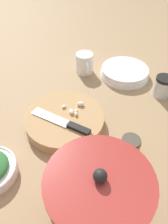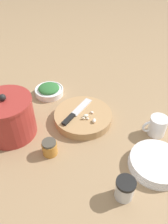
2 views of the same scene
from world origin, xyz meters
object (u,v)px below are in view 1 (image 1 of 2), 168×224
at_px(cutting_board, 65,120).
at_px(chef_knife, 64,123).
at_px(stock_pot, 98,200).
at_px(garlic_cloves, 75,108).
at_px(coffee_mug, 85,63).
at_px(spice_jar, 163,87).
at_px(plate_stack, 125,72).
at_px(honey_jar, 130,147).

relative_size(cutting_board, chef_knife, 1.25).
bearing_deg(stock_pot, chef_knife, -132.81).
bearing_deg(garlic_cloves, coffee_mug, -158.65).
relative_size(spice_jar, coffee_mug, 0.88).
bearing_deg(chef_knife, garlic_cloves, 2.11).
height_order(chef_knife, coffee_mug, coffee_mug).
bearing_deg(coffee_mug, plate_stack, 107.85).
height_order(garlic_cloves, stock_pot, stock_pot).
xyz_separation_m(chef_knife, plate_stack, (-0.41, 0.06, -0.03)).
height_order(chef_knife, plate_stack, chef_knife).
height_order(garlic_cloves, honey_jar, honey_jar).
distance_m(honey_jar, stock_pot, 0.23).
bearing_deg(chef_knife, coffee_mug, 18.41).
bearing_deg(honey_jar, cutting_board, -92.77).
distance_m(cutting_board, garlic_cloves, 0.05).
relative_size(chef_knife, honey_jar, 3.30).
bearing_deg(honey_jar, chef_knife, -85.08).
bearing_deg(spice_jar, plate_stack, -108.47).
xyz_separation_m(chef_knife, garlic_cloves, (-0.07, -0.00, 0.00)).
bearing_deg(plate_stack, garlic_cloves, -11.02).
bearing_deg(garlic_cloves, chef_knife, 1.04).
xyz_separation_m(spice_jar, stock_pot, (0.55, -0.02, 0.05)).
relative_size(chef_knife, spice_jar, 2.56).
distance_m(garlic_cloves, plate_stack, 0.34).
distance_m(garlic_cloves, honey_jar, 0.23).
relative_size(garlic_cloves, honey_jar, 1.14).
height_order(garlic_cloves, spice_jar, spice_jar).
relative_size(garlic_cloves, plate_stack, 0.35).
bearing_deg(garlic_cloves, spice_jar, 138.89).
xyz_separation_m(chef_knife, spice_jar, (-0.35, 0.24, -0.00)).
height_order(plate_stack, stock_pot, stock_pot).
bearing_deg(cutting_board, chef_knife, 29.89).
bearing_deg(spice_jar, stock_pot, -2.46).
distance_m(cutting_board, stock_pot, 0.34).
xyz_separation_m(cutting_board, garlic_cloves, (-0.04, 0.02, 0.03)).
height_order(spice_jar, plate_stack, spice_jar).
bearing_deg(cutting_board, plate_stack, 167.85).
bearing_deg(cutting_board, honey_jar, 87.23).
bearing_deg(garlic_cloves, honey_jar, 76.07).
bearing_deg(stock_pot, cutting_board, -134.65).
bearing_deg(coffee_mug, honey_jar, 44.86).
bearing_deg(stock_pot, coffee_mug, -149.48).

